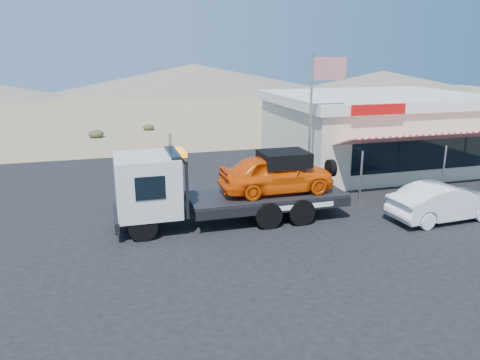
{
  "coord_description": "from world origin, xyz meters",
  "views": [
    {
      "loc": [
        -3.38,
        -13.01,
        6.13
      ],
      "look_at": [
        1.26,
        2.99,
        1.5
      ],
      "focal_mm": 35.0,
      "sensor_mm": 36.0,
      "label": 1
    }
  ],
  "objects_px": {
    "white_sedan": "(444,202)",
    "jerky_store": "(374,130)",
    "tow_truck": "(226,183)",
    "flagpole": "(316,110)"
  },
  "relations": [
    {
      "from": "tow_truck",
      "to": "white_sedan",
      "type": "bearing_deg",
      "value": -14.83
    },
    {
      "from": "white_sedan",
      "to": "jerky_store",
      "type": "relative_size",
      "value": 0.41
    },
    {
      "from": "jerky_store",
      "to": "flagpole",
      "type": "height_order",
      "value": "flagpole"
    },
    {
      "from": "white_sedan",
      "to": "flagpole",
      "type": "distance_m",
      "value": 6.03
    },
    {
      "from": "white_sedan",
      "to": "jerky_store",
      "type": "height_order",
      "value": "jerky_store"
    },
    {
      "from": "white_sedan",
      "to": "flagpole",
      "type": "xyz_separation_m",
      "value": [
        -3.54,
        3.81,
        3.05
      ]
    },
    {
      "from": "tow_truck",
      "to": "jerky_store",
      "type": "bearing_deg",
      "value": 32.33
    },
    {
      "from": "flagpole",
      "to": "white_sedan",
      "type": "bearing_deg",
      "value": -47.11
    },
    {
      "from": "tow_truck",
      "to": "jerky_store",
      "type": "xyz_separation_m",
      "value": [
        9.83,
        6.22,
        0.49
      ]
    },
    {
      "from": "jerky_store",
      "to": "flagpole",
      "type": "bearing_deg",
      "value": -141.21
    }
  ]
}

